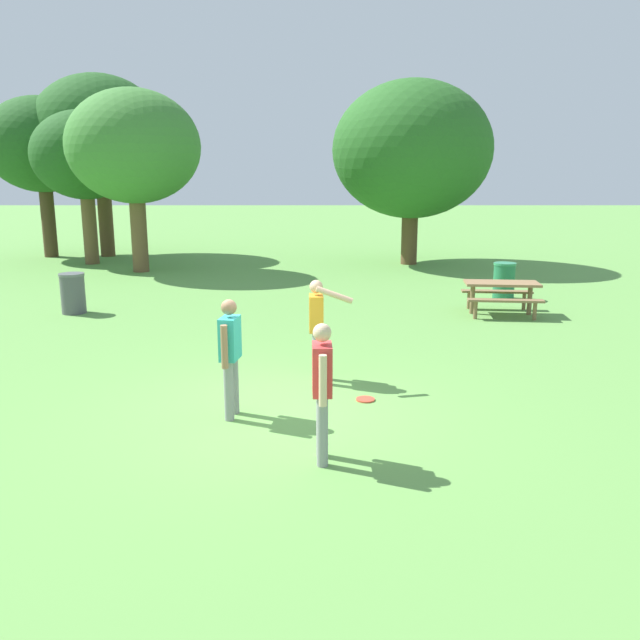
{
  "coord_description": "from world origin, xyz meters",
  "views": [
    {
      "loc": [
        0.62,
        -8.62,
        3.27
      ],
      "look_at": [
        0.6,
        1.4,
        1.0
      ],
      "focal_mm": 36.48,
      "sensor_mm": 36.0,
      "label": 1
    }
  ],
  "objects_px": {
    "tree_far_right": "(86,156)",
    "trash_can_beside_table": "(505,281)",
    "frisbee": "(366,399)",
    "tree_tall_left": "(43,146)",
    "person_catcher": "(323,383)",
    "person_thrower": "(318,322)",
    "tree_broad_center": "(101,132)",
    "tree_back_left": "(413,150)",
    "trash_can_further_along": "(74,293)",
    "tree_slender_mid": "(135,147)",
    "person_bystander": "(231,350)",
    "picnic_table_near": "(503,291)"
  },
  "relations": [
    {
      "from": "frisbee",
      "to": "tree_tall_left",
      "type": "bearing_deg",
      "value": 124.13
    },
    {
      "from": "trash_can_beside_table",
      "to": "picnic_table_near",
      "type": "bearing_deg",
      "value": -107.21
    },
    {
      "from": "person_bystander",
      "to": "tree_tall_left",
      "type": "height_order",
      "value": "tree_tall_left"
    },
    {
      "from": "person_bystander",
      "to": "tree_far_right",
      "type": "relative_size",
      "value": 0.3
    },
    {
      "from": "tree_slender_mid",
      "to": "picnic_table_near",
      "type": "bearing_deg",
      "value": -33.48
    },
    {
      "from": "picnic_table_near",
      "to": "tree_slender_mid",
      "type": "distance_m",
      "value": 12.91
    },
    {
      "from": "tree_tall_left",
      "to": "tree_far_right",
      "type": "xyz_separation_m",
      "value": [
        2.34,
        -2.05,
        -0.45
      ]
    },
    {
      "from": "person_catcher",
      "to": "frisbee",
      "type": "bearing_deg",
      "value": 72.6
    },
    {
      "from": "tree_broad_center",
      "to": "tree_far_right",
      "type": "height_order",
      "value": "tree_broad_center"
    },
    {
      "from": "person_catcher",
      "to": "trash_can_further_along",
      "type": "xyz_separation_m",
      "value": [
        -5.9,
        8.17,
        -0.46
      ]
    },
    {
      "from": "person_bystander",
      "to": "tree_tall_left",
      "type": "relative_size",
      "value": 0.27
    },
    {
      "from": "tree_tall_left",
      "to": "tree_broad_center",
      "type": "bearing_deg",
      "value": 5.54
    },
    {
      "from": "tree_far_right",
      "to": "person_thrower",
      "type": "bearing_deg",
      "value": -58.87
    },
    {
      "from": "person_catcher",
      "to": "tree_broad_center",
      "type": "bearing_deg",
      "value": 114.15
    },
    {
      "from": "tree_far_right",
      "to": "tree_back_left",
      "type": "relative_size",
      "value": 0.84
    },
    {
      "from": "tree_far_right",
      "to": "tree_slender_mid",
      "type": "xyz_separation_m",
      "value": [
        2.34,
        -1.96,
        0.23
      ]
    },
    {
      "from": "trash_can_beside_table",
      "to": "person_catcher",
      "type": "bearing_deg",
      "value": -115.89
    },
    {
      "from": "tree_broad_center",
      "to": "tree_slender_mid",
      "type": "distance_m",
      "value": 4.95
    },
    {
      "from": "frisbee",
      "to": "tree_far_right",
      "type": "relative_size",
      "value": 0.05
    },
    {
      "from": "tree_broad_center",
      "to": "tree_back_left",
      "type": "distance_m",
      "value": 12.08
    },
    {
      "from": "person_bystander",
      "to": "trash_can_further_along",
      "type": "bearing_deg",
      "value": 124.62
    },
    {
      "from": "person_thrower",
      "to": "tree_far_right",
      "type": "distance_m",
      "value": 16.45
    },
    {
      "from": "person_bystander",
      "to": "picnic_table_near",
      "type": "bearing_deg",
      "value": 50.46
    },
    {
      "from": "person_catcher",
      "to": "frisbee",
      "type": "distance_m",
      "value": 2.35
    },
    {
      "from": "trash_can_beside_table",
      "to": "tree_back_left",
      "type": "xyz_separation_m",
      "value": [
        -1.62,
        6.78,
        3.58
      ]
    },
    {
      "from": "person_thrower",
      "to": "picnic_table_near",
      "type": "relative_size",
      "value": 0.9
    },
    {
      "from": "trash_can_beside_table",
      "to": "tree_tall_left",
      "type": "bearing_deg",
      "value": 150.35
    },
    {
      "from": "picnic_table_near",
      "to": "tree_back_left",
      "type": "xyz_separation_m",
      "value": [
        -1.01,
        8.74,
        3.5
      ]
    },
    {
      "from": "person_catcher",
      "to": "trash_can_further_along",
      "type": "height_order",
      "value": "person_catcher"
    },
    {
      "from": "tree_far_right",
      "to": "trash_can_beside_table",
      "type": "bearing_deg",
      "value": -27.25
    },
    {
      "from": "tree_slender_mid",
      "to": "person_catcher",
      "type": "bearing_deg",
      "value": -67.72
    },
    {
      "from": "person_thrower",
      "to": "tree_back_left",
      "type": "height_order",
      "value": "tree_back_left"
    },
    {
      "from": "frisbee",
      "to": "trash_can_further_along",
      "type": "xyz_separation_m",
      "value": [
        -6.54,
        6.11,
        0.47
      ]
    },
    {
      "from": "person_catcher",
      "to": "tree_far_right",
      "type": "distance_m",
      "value": 19.09
    },
    {
      "from": "trash_can_beside_table",
      "to": "person_thrower",
      "type": "bearing_deg",
      "value": -125.12
    },
    {
      "from": "tree_broad_center",
      "to": "person_bystander",
      "type": "bearing_deg",
      "value": -67.48
    },
    {
      "from": "tree_slender_mid",
      "to": "trash_can_beside_table",
      "type": "bearing_deg",
      "value": -24.03
    },
    {
      "from": "person_catcher",
      "to": "trash_can_beside_table",
      "type": "xyz_separation_m",
      "value": [
        4.86,
        10.02,
        -0.46
      ]
    },
    {
      "from": "person_catcher",
      "to": "tree_broad_center",
      "type": "distance_m",
      "value": 21.33
    },
    {
      "from": "person_thrower",
      "to": "tree_broad_center",
      "type": "bearing_deg",
      "value": 117.81
    },
    {
      "from": "picnic_table_near",
      "to": "person_bystander",
      "type": "bearing_deg",
      "value": -129.54
    },
    {
      "from": "person_catcher",
      "to": "trash_can_beside_table",
      "type": "distance_m",
      "value": 11.14
    },
    {
      "from": "frisbee",
      "to": "tree_tall_left",
      "type": "relative_size",
      "value": 0.04
    },
    {
      "from": "person_catcher",
      "to": "person_bystander",
      "type": "xyz_separation_m",
      "value": [
        -1.23,
        1.41,
        0.0
      ]
    },
    {
      "from": "frisbee",
      "to": "trash_can_beside_table",
      "type": "xyz_separation_m",
      "value": [
        4.22,
        7.96,
        0.47
      ]
    },
    {
      "from": "person_bystander",
      "to": "tree_far_right",
      "type": "xyz_separation_m",
      "value": [
        -7.21,
        15.46,
        2.92
      ]
    },
    {
      "from": "frisbee",
      "to": "tree_broad_center",
      "type": "relative_size",
      "value": 0.04
    },
    {
      "from": "person_bystander",
      "to": "tree_broad_center",
      "type": "distance_m",
      "value": 19.58
    },
    {
      "from": "trash_can_further_along",
      "to": "tree_slender_mid",
      "type": "relative_size",
      "value": 0.16
    },
    {
      "from": "person_thrower",
      "to": "trash_can_further_along",
      "type": "xyz_separation_m",
      "value": [
        -5.83,
        5.17,
        -0.48
      ]
    }
  ]
}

